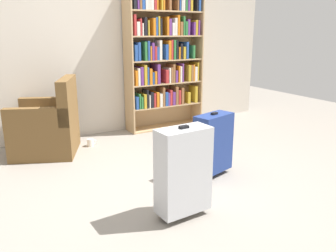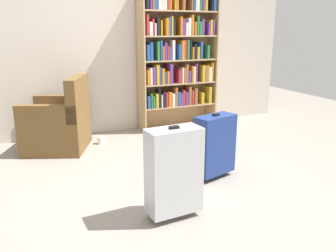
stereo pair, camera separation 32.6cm
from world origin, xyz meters
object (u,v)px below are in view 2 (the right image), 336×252
object	(u,v)px
suitcase_silver	(174,171)
armchair	(59,124)
bookshelf	(177,56)
suitcase_navy_blue	(215,145)
mug	(101,140)

from	to	relation	value
suitcase_silver	armchair	bearing A→B (deg)	106.75
bookshelf	suitcase_silver	xyz separation A→B (m)	(-1.12, -2.37, -0.68)
bookshelf	armchair	world-z (taller)	bookshelf
bookshelf	suitcase_navy_blue	world-z (taller)	bookshelf
bookshelf	suitcase_navy_blue	xyz separation A→B (m)	(-0.44, -1.84, -0.73)
suitcase_navy_blue	armchair	bearing A→B (deg)	130.76
armchair	mug	xyz separation A→B (m)	(0.49, -0.01, -0.27)
armchair	mug	size ratio (longest dim) A/B	7.65
suitcase_navy_blue	mug	bearing A→B (deg)	118.23
mug	bookshelf	bearing A→B (deg)	15.18
bookshelf	mug	world-z (taller)	bookshelf
armchair	suitcase_silver	bearing A→B (deg)	-73.25
suitcase_silver	suitcase_navy_blue	xyz separation A→B (m)	(0.69, 0.53, -0.04)
bookshelf	mug	size ratio (longest dim) A/B	16.71
bookshelf	suitcase_silver	bearing A→B (deg)	-115.40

